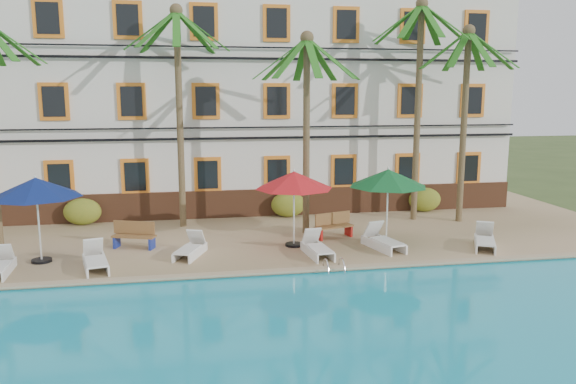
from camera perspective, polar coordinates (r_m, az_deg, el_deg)
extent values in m
plane|color=#384C23|center=(18.01, -2.35, -8.05)|extent=(100.00, 100.00, 0.00)
cube|color=tan|center=(22.75, -4.07, -3.89)|extent=(30.00, 12.00, 0.25)
cube|color=#19A0C0|center=(11.61, 2.59, -18.21)|extent=(26.00, 12.00, 0.20)
cube|color=tan|center=(17.08, -1.94, -8.09)|extent=(30.00, 0.35, 0.06)
cube|color=silver|center=(27.07, -5.35, 9.28)|extent=(25.00, 6.00, 10.00)
cube|color=brown|center=(24.48, -4.57, -1.16)|extent=(25.00, 0.12, 1.20)
cube|color=orange|center=(24.72, -22.20, 1.29)|extent=(1.15, 0.10, 1.50)
cube|color=black|center=(24.67, -22.22, 1.27)|extent=(0.85, 0.04, 1.20)
cube|color=orange|center=(24.27, -15.26, 1.53)|extent=(1.15, 0.10, 1.50)
cube|color=black|center=(24.22, -15.27, 1.52)|extent=(0.85, 0.04, 1.20)
cube|color=orange|center=(24.18, -8.16, 1.76)|extent=(1.15, 0.10, 1.50)
cube|color=black|center=(24.13, -8.16, 1.74)|extent=(0.85, 0.04, 1.20)
cube|color=orange|center=(24.46, -1.12, 1.95)|extent=(1.15, 0.10, 1.50)
cube|color=black|center=(24.41, -1.10, 1.94)|extent=(0.85, 0.04, 1.20)
cube|color=orange|center=(25.10, 5.67, 2.11)|extent=(1.15, 0.10, 1.50)
cube|color=black|center=(25.05, 5.70, 2.10)|extent=(0.85, 0.04, 1.20)
cube|color=orange|center=(26.07, 12.03, 2.24)|extent=(1.15, 0.10, 1.50)
cube|color=black|center=(26.03, 12.07, 2.22)|extent=(0.85, 0.04, 1.20)
cube|color=orange|center=(27.34, 17.87, 2.32)|extent=(1.15, 0.10, 1.50)
cube|color=black|center=(27.30, 17.92, 2.31)|extent=(0.85, 0.04, 1.20)
cube|color=orange|center=(24.48, -22.68, 8.48)|extent=(1.15, 0.10, 1.50)
cube|color=black|center=(24.43, -22.70, 8.47)|extent=(0.85, 0.04, 1.20)
cube|color=orange|center=(24.02, -15.60, 8.86)|extent=(1.15, 0.10, 1.50)
cube|color=black|center=(23.97, -15.61, 8.86)|extent=(0.85, 0.04, 1.20)
cube|color=orange|center=(23.93, -8.35, 9.12)|extent=(1.15, 0.10, 1.50)
cube|color=black|center=(23.88, -8.34, 9.12)|extent=(0.85, 0.04, 1.20)
cube|color=orange|center=(24.22, -1.14, 9.23)|extent=(1.15, 0.10, 1.50)
cube|color=black|center=(24.17, -1.12, 9.23)|extent=(0.85, 0.04, 1.20)
cube|color=orange|center=(24.87, 5.79, 9.20)|extent=(1.15, 0.10, 1.50)
cube|color=black|center=(24.82, 5.82, 9.20)|extent=(0.85, 0.04, 1.20)
cube|color=orange|center=(25.85, 12.28, 9.06)|extent=(1.15, 0.10, 1.50)
cube|color=black|center=(25.80, 12.33, 9.06)|extent=(0.85, 0.04, 1.20)
cube|color=orange|center=(27.12, 18.23, 8.83)|extent=(1.15, 0.10, 1.50)
cube|color=black|center=(27.08, 18.28, 8.82)|extent=(0.85, 0.04, 1.20)
cube|color=orange|center=(24.65, -23.20, 15.92)|extent=(1.15, 0.10, 1.50)
cube|color=black|center=(24.60, -23.23, 15.93)|extent=(0.85, 0.04, 1.20)
cube|color=orange|center=(24.19, -15.97, 16.46)|extent=(1.15, 0.10, 1.50)
cube|color=black|center=(24.14, -15.98, 16.47)|extent=(0.85, 0.04, 1.20)
cube|color=orange|center=(24.10, -8.55, 16.75)|extent=(1.15, 0.10, 1.50)
cube|color=black|center=(24.05, -8.54, 16.76)|extent=(0.85, 0.04, 1.20)
cube|color=orange|center=(24.38, -1.17, 16.77)|extent=(1.15, 0.10, 1.50)
cube|color=black|center=(24.34, -1.15, 16.79)|extent=(0.85, 0.04, 1.20)
cube|color=orange|center=(25.03, 5.93, 16.55)|extent=(1.15, 0.10, 1.50)
cube|color=black|center=(24.98, 5.96, 16.56)|extent=(0.85, 0.04, 1.20)
cube|color=orange|center=(26.00, 12.56, 16.12)|extent=(1.15, 0.10, 1.50)
cube|color=black|center=(25.95, 12.60, 16.13)|extent=(0.85, 0.04, 1.20)
cube|color=orange|center=(27.27, 18.61, 15.55)|extent=(1.15, 0.10, 1.50)
cube|color=black|center=(27.23, 18.66, 15.56)|extent=(0.85, 0.04, 1.20)
cube|color=black|center=(23.95, -4.64, 5.48)|extent=(25.00, 0.08, 0.10)
cube|color=black|center=(23.92, -4.65, 6.55)|extent=(25.00, 0.08, 0.06)
cube|color=black|center=(23.92, -4.75, 13.38)|extent=(25.00, 0.08, 0.10)
cube|color=black|center=(23.95, -4.77, 14.46)|extent=(25.00, 0.08, 0.06)
cube|color=#1E6117|center=(21.56, -26.10, 13.65)|extent=(2.02, 0.28, 1.52)
cube|color=#1E6117|center=(22.31, -26.34, 13.47)|extent=(1.63, 1.63, 1.52)
cylinder|color=brown|center=(22.59, -10.93, 7.01)|extent=(0.26, 0.26, 8.44)
sphere|color=brown|center=(22.78, -11.30, 17.67)|extent=(0.50, 0.50, 0.50)
cube|color=#1E6117|center=(23.68, -11.19, 15.54)|extent=(0.28, 2.02, 1.52)
cube|color=#1E6117|center=(23.41, -13.00, 15.55)|extent=(1.63, 1.63, 1.52)
cube|color=#1E6117|center=(22.72, -13.85, 15.69)|extent=(2.02, 0.28, 1.52)
cube|color=#1E6117|center=(22.00, -13.18, 15.91)|extent=(1.63, 1.63, 1.52)
cube|color=#1E6117|center=(21.69, -11.28, 16.07)|extent=(0.28, 2.02, 1.52)
cube|color=#1E6117|center=(21.98, -9.34, 16.04)|extent=(1.63, 1.63, 1.52)
cube|color=#1E6117|center=(22.70, -8.60, 15.87)|extent=(2.02, 0.28, 1.52)
cube|color=#1E6117|center=(23.39, -9.40, 15.67)|extent=(1.63, 1.63, 1.52)
cylinder|color=brown|center=(21.19, 1.88, 5.49)|extent=(0.26, 0.26, 7.33)
sphere|color=brown|center=(21.21, 1.94, 15.40)|extent=(0.50, 0.50, 0.50)
cube|color=#1E6117|center=(22.13, 1.37, 13.24)|extent=(0.28, 2.02, 1.52)
cube|color=#1E6117|center=(21.72, -0.35, 13.30)|extent=(1.63, 1.63, 1.52)
cube|color=#1E6117|center=(20.97, -0.82, 13.42)|extent=(2.02, 0.28, 1.52)
cube|color=#1E6117|center=(20.33, 0.35, 13.53)|extent=(1.63, 1.63, 1.52)
cube|color=#1E6117|center=(20.18, 2.54, 13.54)|extent=(0.28, 2.02, 1.52)
cube|color=#1E6117|center=(20.63, 4.33, 13.45)|extent=(1.63, 1.63, 1.52)
cube|color=#1E6117|center=(21.39, 4.62, 13.32)|extent=(2.02, 0.28, 1.52)
cube|color=#1E6117|center=(22.00, 3.38, 13.24)|extent=(1.63, 1.63, 1.52)
cylinder|color=brown|center=(24.12, 13.02, 7.65)|extent=(0.26, 0.26, 8.88)
sphere|color=brown|center=(24.36, 13.45, 18.13)|extent=(0.50, 0.50, 0.50)
cube|color=#1E6117|center=(25.18, 12.44, 16.18)|extent=(0.28, 2.02, 1.52)
cube|color=#1E6117|center=(24.66, 11.13, 16.36)|extent=(1.63, 1.63, 1.52)
cube|color=#1E6117|center=(23.89, 11.08, 16.57)|extent=(2.02, 0.28, 1.52)
cube|color=#1E6117|center=(23.35, 12.43, 16.68)|extent=(1.63, 1.63, 1.52)
cube|color=#1E6117|center=(23.35, 14.39, 16.60)|extent=(0.28, 2.02, 1.52)
cube|color=#1E6117|center=(23.91, 15.70, 16.38)|extent=(1.63, 1.63, 1.52)
cube|color=#1E6117|center=(24.67, 15.60, 16.18)|extent=(2.02, 0.28, 1.52)
cube|color=#1E6117|center=(25.19, 14.26, 16.10)|extent=(1.63, 1.63, 1.52)
cylinder|color=brown|center=(24.28, 17.41, 6.16)|extent=(0.26, 0.26, 7.78)
sphere|color=brown|center=(24.36, 17.90, 15.33)|extent=(0.50, 0.50, 0.50)
cube|color=#1E6117|center=(25.19, 16.72, 13.49)|extent=(0.28, 2.02, 1.52)
cube|color=#1E6117|center=(24.61, 15.52, 13.63)|extent=(1.63, 1.63, 1.52)
cube|color=#1E6117|center=(23.85, 15.62, 13.76)|extent=(2.02, 0.28, 1.52)
cube|color=#1E6117|center=(23.34, 17.05, 13.78)|extent=(1.63, 1.63, 1.52)
cube|color=#1E6117|center=(23.41, 18.97, 13.66)|extent=(0.28, 2.02, 1.52)
cube|color=#1E6117|center=(24.01, 20.15, 13.49)|extent=(1.63, 1.63, 1.52)
cube|color=#1E6117|center=(24.77, 19.91, 13.38)|extent=(2.02, 0.28, 1.52)
cube|color=#1E6117|center=(25.25, 18.50, 13.39)|extent=(1.63, 1.63, 1.52)
ellipsoid|color=#275F1B|center=(24.44, -20.16, -1.89)|extent=(1.50, 0.90, 1.10)
ellipsoid|color=#275F1B|center=(24.42, 0.03, -1.27)|extent=(1.50, 0.90, 1.10)
ellipsoid|color=#275F1B|center=(26.26, 13.71, -0.76)|extent=(1.50, 0.90, 1.10)
cylinder|color=black|center=(19.75, -23.74, -6.39)|extent=(0.63, 0.63, 0.09)
cylinder|color=silver|center=(19.44, -24.01, -2.68)|extent=(0.06, 0.06, 2.71)
cone|color=navy|center=(19.25, -24.23, 0.43)|extent=(2.82, 2.82, 0.62)
sphere|color=silver|center=(19.21, -24.31, 1.43)|extent=(0.10, 0.10, 0.10)
cylinder|color=black|center=(19.94, 0.60, -5.36)|extent=(0.61, 0.61, 0.09)
cylinder|color=silver|center=(19.64, 0.61, -1.78)|extent=(0.06, 0.06, 2.64)
cone|color=red|center=(19.46, 0.61, 1.23)|extent=(2.75, 2.75, 0.60)
sphere|color=silver|center=(19.41, 0.61, 2.19)|extent=(0.10, 0.10, 0.10)
cylinder|color=black|center=(20.48, 9.93, -5.10)|extent=(0.62, 0.62, 0.09)
cylinder|color=silver|center=(20.18, 10.04, -1.55)|extent=(0.06, 0.06, 2.68)
cone|color=#105727|center=(20.00, 10.14, 1.42)|extent=(2.79, 2.79, 0.61)
sphere|color=silver|center=(19.95, 10.17, 2.37)|extent=(0.10, 0.10, 0.10)
cube|color=white|center=(19.45, -26.95, -5.47)|extent=(0.58, 0.48, 0.60)
cube|color=white|center=(18.91, -26.45, -7.01)|extent=(0.16, 1.72, 0.28)
cube|color=white|center=(18.05, -18.92, -6.69)|extent=(0.87, 1.39, 0.06)
cube|color=white|center=(18.84, -19.19, -5.29)|extent=(0.69, 0.60, 0.64)
cube|color=white|center=(18.31, -19.89, -7.05)|extent=(0.48, 1.79, 0.30)
cube|color=white|center=(18.35, -18.03, -6.91)|extent=(0.48, 1.79, 0.30)
cube|color=white|center=(18.71, -10.17, -5.77)|extent=(0.95, 1.32, 0.06)
cube|color=white|center=(19.40, -9.30, -4.53)|extent=(0.68, 0.61, 0.60)
cube|color=white|center=(19.05, -10.69, -5.99)|extent=(0.67, 1.61, 0.28)
cube|color=white|center=(18.86, -9.12, -6.11)|extent=(0.67, 1.61, 0.28)
cube|color=white|center=(18.49, 3.25, -5.77)|extent=(0.71, 1.31, 0.06)
cube|color=white|center=(19.23, 2.40, -4.47)|extent=(0.62, 0.52, 0.62)
cube|color=white|center=(18.67, 2.16, -6.13)|extent=(0.25, 1.78, 0.29)
cube|color=white|center=(18.85, 3.84, -5.99)|extent=(0.25, 1.78, 0.29)
cube|color=white|center=(19.56, 10.09, -4.97)|extent=(0.92, 1.44, 0.06)
cube|color=white|center=(20.24, 8.65, -3.73)|extent=(0.71, 0.62, 0.66)
cube|color=white|center=(19.65, 8.91, -5.40)|extent=(0.52, 1.85, 0.31)
cube|color=white|center=(19.98, 10.39, -5.18)|extent=(0.52, 1.85, 0.31)
cube|color=white|center=(20.52, 19.41, -4.73)|extent=(1.10, 1.41, 0.06)
cube|color=white|center=(21.32, 19.34, -3.55)|extent=(0.74, 0.69, 0.64)
cube|color=white|center=(20.78, 18.53, -4.97)|extent=(0.87, 1.66, 0.30)
cube|color=white|center=(20.81, 20.17, -5.04)|extent=(0.87, 1.66, 0.30)
cube|color=olive|center=(20.26, -15.38, -4.36)|extent=(1.56, 0.92, 0.06)
cube|color=olive|center=(20.39, -15.16, -3.47)|extent=(1.44, 0.55, 0.45)
cube|color=navy|center=(20.59, -17.01, -4.87)|extent=(0.22, 0.45, 0.40)
cube|color=navy|center=(20.06, -13.65, -5.10)|extent=(0.22, 0.45, 0.40)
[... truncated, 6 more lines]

